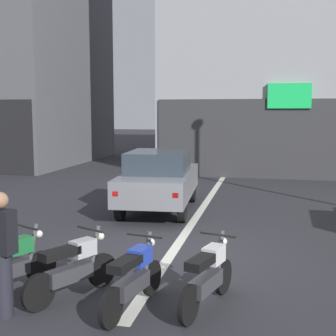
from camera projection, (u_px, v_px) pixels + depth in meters
ground_plane at (171, 254)px, 8.68m from camera, size 120.00×120.00×0.00m
lane_centre_line at (210, 197)px, 14.51m from camera, size 0.20×18.00×0.01m
building_corner_left at (7, 18)px, 24.13m from camera, size 8.28×10.09×15.28m
car_grey_crossing_near at (159, 179)px, 12.45m from camera, size 2.03×4.21×1.64m
motorcycle_green_row_leftmost at (9, 264)px, 6.74m from camera, size 0.82×1.52×0.98m
motorcycle_silver_row_left_mid at (73, 267)px, 6.62m from camera, size 0.84×1.51×0.98m
motorcycle_blue_row_centre at (134, 277)px, 6.21m from camera, size 0.55×1.65×0.98m
motorcycle_white_row_right_mid at (208, 275)px, 6.28m from camera, size 0.64×1.62×0.98m
person_by_motorcycles at (2, 254)px, 5.95m from camera, size 0.39×0.27×1.67m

